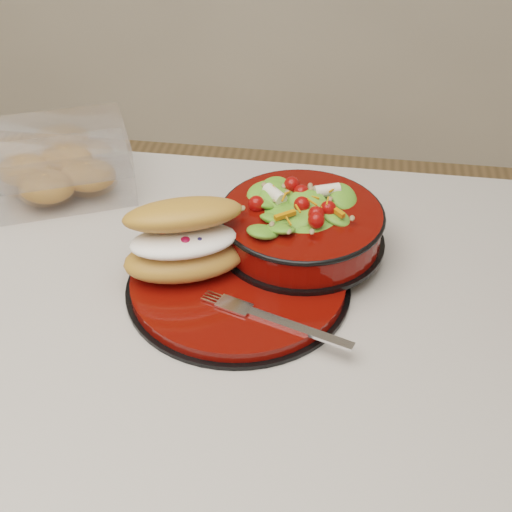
# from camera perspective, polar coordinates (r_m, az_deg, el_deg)

# --- Properties ---
(dinner_plate) EXTENTS (0.29, 0.29, 0.02)m
(dinner_plate) POSITION_cam_1_polar(r_m,az_deg,el_deg) (0.91, -1.39, -2.16)
(dinner_plate) COLOR black
(dinner_plate) RESTS_ON island_counter
(salad_bowl) EXTENTS (0.22, 0.22, 0.09)m
(salad_bowl) POSITION_cam_1_polar(r_m,az_deg,el_deg) (0.94, 3.68, 2.85)
(salad_bowl) COLOR black
(salad_bowl) RESTS_ON dinner_plate
(croissant) EXTENTS (0.17, 0.15, 0.09)m
(croissant) POSITION_cam_1_polar(r_m,az_deg,el_deg) (0.89, -5.72, 1.29)
(croissant) COLOR #BD7539
(croissant) RESTS_ON dinner_plate
(fork) EXTENTS (0.17, 0.07, 0.00)m
(fork) POSITION_cam_1_polar(r_m,az_deg,el_deg) (0.84, 1.83, -5.23)
(fork) COLOR silver
(fork) RESTS_ON dinner_plate
(pastry_box) EXTENTS (0.27, 0.24, 0.09)m
(pastry_box) POSITION_cam_1_polar(r_m,az_deg,el_deg) (1.13, -15.78, 7.05)
(pastry_box) COLOR white
(pastry_box) RESTS_ON island_counter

